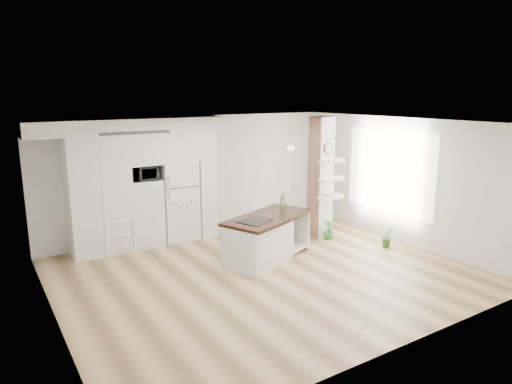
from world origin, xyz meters
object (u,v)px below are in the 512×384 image
kitchen_island (262,239)px  bookshelf (120,238)px  refrigerator (178,201)px  floor_plant_a (388,237)px

kitchen_island → bookshelf: size_ratio=3.02×
refrigerator → bookshelf: refrigerator is taller
refrigerator → bookshelf: size_ratio=2.48×
refrigerator → bookshelf: bearing=-172.4°
kitchen_island → floor_plant_a: kitchen_island is taller
refrigerator → floor_plant_a: size_ratio=3.87×
kitchen_island → bookshelf: 2.95m
kitchen_island → bookshelf: kitchen_island is taller
bookshelf → floor_plant_a: 5.58m
floor_plant_a → bookshelf: bearing=151.0°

